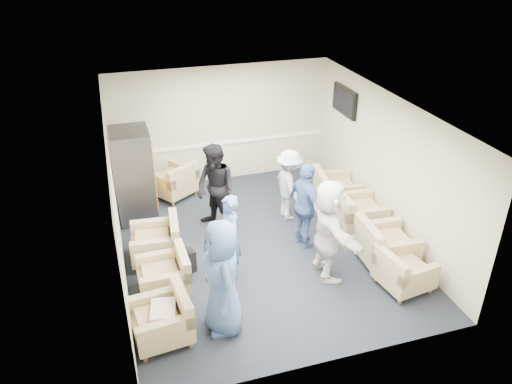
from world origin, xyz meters
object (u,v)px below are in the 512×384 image
object	(u,v)px
armchair_right_midfar	(356,214)
person_front_left	(222,278)
armchair_left_mid	(167,276)
armchair_corner	(175,182)
person_back_left	(216,189)
person_mid_right	(306,206)
vending_machine	(134,175)
armchair_right_near	(402,273)
armchair_right_far	(333,191)
person_front_right	(329,230)
person_back_right	(289,185)
person_mid_left	(229,238)
armchair_left_far	(159,243)
armchair_right_midnear	(383,246)
armchair_left_near	(165,320)

from	to	relation	value
armchair_right_midfar	person_front_left	distance (m)	3.71
armchair_left_mid	armchair_corner	xyz separation A→B (m)	(0.63, 3.28, 0.02)
armchair_right_midfar	person_back_left	bearing A→B (deg)	76.74
armchair_left_mid	person_mid_right	bearing A→B (deg)	102.29
vending_machine	armchair_left_mid	bearing A→B (deg)	-84.81
armchair_right_near	armchair_right_midfar	size ratio (longest dim) A/B	0.93
armchair_right_near	armchair_right_far	world-z (taller)	armchair_right_far
armchair_right_far	person_mid_right	world-z (taller)	person_mid_right
person_front_right	person_back_left	bearing A→B (deg)	38.42
person_front_left	person_back_right	xyz separation A→B (m)	(2.03, 2.74, -0.17)
armchair_right_far	person_front_left	world-z (taller)	person_front_left
armchair_right_midfar	person_mid_left	xyz separation A→B (m)	(-2.73, -0.70, 0.41)
armchair_left_far	armchair_right_midnear	size ratio (longest dim) A/B	0.98
armchair_left_far	person_mid_left	xyz separation A→B (m)	(1.10, -0.83, 0.43)
armchair_left_mid	person_back_left	world-z (taller)	person_back_left
armchair_left_far	armchair_right_near	bearing A→B (deg)	66.74
person_back_right	person_mid_right	xyz separation A→B (m)	(-0.06, -1.03, 0.08)
armchair_corner	person_back_right	bearing A→B (deg)	108.51
armchair_right_near	person_front_left	xyz separation A→B (m)	(-3.03, -0.04, 0.61)
armchair_right_midnear	person_front_right	distance (m)	1.21
armchair_corner	vending_machine	distance (m)	1.25
armchair_left_mid	person_mid_left	distance (m)	1.19
armchair_left_far	armchair_corner	world-z (taller)	armchair_corner
person_back_right	person_mid_right	world-z (taller)	person_mid_right
vending_machine	person_front_left	size ratio (longest dim) A/B	1.04
armchair_right_near	armchair_corner	size ratio (longest dim) A/B	0.74
person_mid_right	armchair_right_near	bearing A→B (deg)	-160.15
armchair_left_mid	person_mid_right	size ratio (longest dim) A/B	0.49
armchair_corner	person_front_right	bearing A→B (deg)	85.61
armchair_right_near	person_mid_left	distance (m)	2.90
armchair_right_far	vending_machine	bearing A→B (deg)	87.30
armchair_right_near	person_mid_right	size ratio (longest dim) A/B	0.53
armchair_left_mid	person_mid_right	distance (m)	2.79
armchair_left_far	armchair_right_midnear	distance (m)	3.98
armchair_right_near	armchair_right_midfar	world-z (taller)	armchair_right_midfar
armchair_right_near	person_mid_left	xyz separation A→B (m)	(-2.62, 1.17, 0.46)
armchair_right_near	person_back_right	size ratio (longest dim) A/B	0.59
person_back_left	person_back_right	world-z (taller)	person_back_left
person_back_left	person_front_right	size ratio (longest dim) A/B	0.99
armchair_right_near	armchair_right_midfar	bearing A→B (deg)	-11.86
armchair_left_mid	armchair_corner	world-z (taller)	armchair_corner
armchair_left_far	armchair_corner	xyz separation A→B (m)	(0.64, 2.30, 0.00)
person_back_left	armchair_right_far	bearing A→B (deg)	64.63
armchair_right_near	person_back_left	xyz separation A→B (m)	(-2.50, 2.70, 0.58)
person_front_right	armchair_left_near	bearing A→B (deg)	106.17
person_back_left	person_front_right	distance (m)	2.47
armchair_right_far	armchair_corner	bearing A→B (deg)	73.84
armchair_right_midfar	person_back_left	size ratio (longest dim) A/B	0.53
armchair_left_mid	person_back_right	distance (m)	3.23
armchair_corner	person_mid_right	xyz separation A→B (m)	(2.03, -2.63, 0.49)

